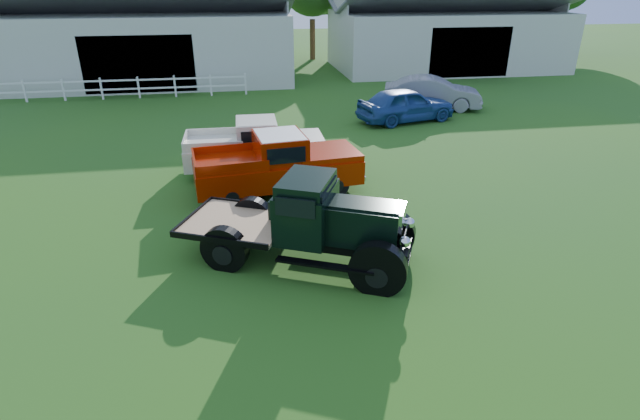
{
  "coord_description": "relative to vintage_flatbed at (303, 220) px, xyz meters",
  "views": [
    {
      "loc": [
        -1.67,
        -9.77,
        6.26
      ],
      "look_at": [
        0.2,
        1.2,
        1.05
      ],
      "focal_mm": 28.0,
      "sensor_mm": 36.0,
      "label": 1
    }
  ],
  "objects": [
    {
      "name": "ground",
      "position": [
        0.31,
        -0.64,
        -1.09
      ],
      "size": [
        120.0,
        120.0,
        0.0
      ],
      "primitive_type": "plane",
      "color": "#27541D"
    },
    {
      "name": "red_pickup",
      "position": [
        -0.2,
        4.33,
        -0.11
      ],
      "size": [
        5.53,
        2.66,
        1.94
      ],
      "primitive_type": null,
      "rotation": [
        0.0,
        0.0,
        0.12
      ],
      "color": "#9D1B02",
      "rests_on": "ground"
    },
    {
      "name": "tree_c",
      "position": [
        5.31,
        32.36,
        3.41
      ],
      "size": [
        5.4,
        5.4,
        9.0
      ],
      "primitive_type": null,
      "color": "#1A4B10",
      "rests_on": "ground"
    },
    {
      "name": "fence_rail",
      "position": [
        -7.69,
        19.36,
        -0.49
      ],
      "size": [
        14.2,
        0.16,
        1.2
      ],
      "primitive_type": null,
      "color": "white",
      "rests_on": "ground"
    },
    {
      "name": "misc_car_blue",
      "position": [
        6.59,
        12.0,
        -0.29
      ],
      "size": [
        4.99,
        2.94,
        1.59
      ],
      "primitive_type": "imported",
      "rotation": [
        0.0,
        0.0,
        1.81
      ],
      "color": "navy",
      "rests_on": "ground"
    },
    {
      "name": "shed_right",
      "position": [
        14.31,
        26.36,
        1.51
      ],
      "size": [
        16.8,
        9.2,
        5.2
      ],
      "primitive_type": null,
      "color": "beige",
      "rests_on": "ground"
    },
    {
      "name": "white_pickup",
      "position": [
        -0.8,
        6.37,
        -0.18
      ],
      "size": [
        4.97,
        1.99,
        1.82
      ],
      "primitive_type": null,
      "rotation": [
        0.0,
        0.0,
        -0.02
      ],
      "color": "beige",
      "rests_on": "ground"
    },
    {
      "name": "shed_left",
      "position": [
        -6.69,
        25.36,
        1.71
      ],
      "size": [
        18.8,
        10.2,
        5.6
      ],
      "primitive_type": null,
      "color": "beige",
      "rests_on": "ground"
    },
    {
      "name": "misc_car_grey",
      "position": [
        8.76,
        14.21,
        -0.27
      ],
      "size": [
        5.22,
        3.15,
        1.62
      ],
      "primitive_type": "imported",
      "rotation": [
        0.0,
        0.0,
        1.26
      ],
      "color": "gray",
      "rests_on": "ground"
    },
    {
      "name": "vintage_flatbed",
      "position": [
        0.0,
        0.0,
        0.0
      ],
      "size": [
        5.89,
        4.28,
        2.17
      ],
      "primitive_type": null,
      "rotation": [
        0.0,
        0.0,
        -0.44
      ],
      "color": "black",
      "rests_on": "ground"
    }
  ]
}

